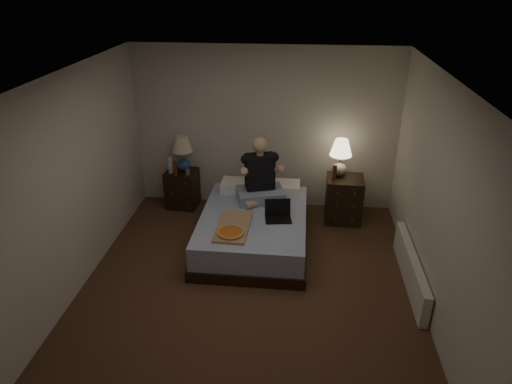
# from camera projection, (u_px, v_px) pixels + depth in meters

# --- Properties ---
(floor) EXTENTS (4.00, 4.50, 0.00)m
(floor) POSITION_uv_depth(u_px,v_px,m) (249.00, 288.00, 5.47)
(floor) COLOR #523523
(floor) RESTS_ON ground
(ceiling) EXTENTS (4.00, 4.50, 0.00)m
(ceiling) POSITION_uv_depth(u_px,v_px,m) (247.00, 79.00, 4.36)
(ceiling) COLOR white
(ceiling) RESTS_ON ground
(wall_back) EXTENTS (4.00, 0.00, 2.50)m
(wall_back) POSITION_uv_depth(u_px,v_px,m) (265.00, 129.00, 6.92)
(wall_back) COLOR silver
(wall_back) RESTS_ON ground
(wall_front) EXTENTS (4.00, 0.00, 2.50)m
(wall_front) POSITION_uv_depth(u_px,v_px,m) (207.00, 353.00, 2.91)
(wall_front) COLOR silver
(wall_front) RESTS_ON ground
(wall_left) EXTENTS (0.00, 4.50, 2.50)m
(wall_left) POSITION_uv_depth(u_px,v_px,m) (70.00, 187.00, 5.09)
(wall_left) COLOR silver
(wall_left) RESTS_ON ground
(wall_right) EXTENTS (0.00, 4.50, 2.50)m
(wall_right) POSITION_uv_depth(u_px,v_px,m) (439.00, 204.00, 4.74)
(wall_right) COLOR silver
(wall_right) RESTS_ON ground
(bed) EXTENTS (1.42, 1.88, 0.47)m
(bed) POSITION_uv_depth(u_px,v_px,m) (254.00, 229.00, 6.25)
(bed) COLOR #5870B0
(bed) RESTS_ON floor
(nightstand_left) EXTENTS (0.50, 0.46, 0.60)m
(nightstand_left) POSITION_uv_depth(u_px,v_px,m) (182.00, 188.00, 7.25)
(nightstand_left) COLOR black
(nightstand_left) RESTS_ON floor
(nightstand_right) EXTENTS (0.55, 0.49, 0.69)m
(nightstand_right) POSITION_uv_depth(u_px,v_px,m) (344.00, 199.00, 6.81)
(nightstand_right) COLOR black
(nightstand_right) RESTS_ON floor
(lamp_left) EXTENTS (0.33, 0.33, 0.56)m
(lamp_left) POSITION_uv_depth(u_px,v_px,m) (183.00, 154.00, 7.02)
(lamp_left) COLOR navy
(lamp_left) RESTS_ON nightstand_left
(lamp_right) EXTENTS (0.41, 0.41, 0.56)m
(lamp_right) POSITION_uv_depth(u_px,v_px,m) (340.00, 158.00, 6.63)
(lamp_right) COLOR gray
(lamp_right) RESTS_ON nightstand_right
(water_bottle) EXTENTS (0.07, 0.07, 0.25)m
(water_bottle) POSITION_uv_depth(u_px,v_px,m) (170.00, 165.00, 7.00)
(water_bottle) COLOR silver
(water_bottle) RESTS_ON nightstand_left
(soda_can) EXTENTS (0.07, 0.07, 0.10)m
(soda_can) POSITION_uv_depth(u_px,v_px,m) (188.00, 172.00, 6.96)
(soda_can) COLOR beige
(soda_can) RESTS_ON nightstand_left
(beer_bottle_left) EXTENTS (0.06, 0.06, 0.23)m
(beer_bottle_left) POSITION_uv_depth(u_px,v_px,m) (175.00, 169.00, 6.91)
(beer_bottle_left) COLOR #582A0C
(beer_bottle_left) RESTS_ON nightstand_left
(beer_bottle_right) EXTENTS (0.06, 0.06, 0.23)m
(beer_bottle_right) POSITION_uv_depth(u_px,v_px,m) (335.00, 172.00, 6.58)
(beer_bottle_right) COLOR #5C240D
(beer_bottle_right) RESTS_ON nightstand_right
(person) EXTENTS (0.78, 0.69, 0.93)m
(person) POSITION_uv_depth(u_px,v_px,m) (261.00, 170.00, 6.33)
(person) COLOR black
(person) RESTS_ON bed
(laptop) EXTENTS (0.38, 0.33, 0.24)m
(laptop) POSITION_uv_depth(u_px,v_px,m) (278.00, 212.00, 5.96)
(laptop) COLOR black
(laptop) RESTS_ON bed
(pizza_box) EXTENTS (0.42, 0.77, 0.08)m
(pizza_box) POSITION_uv_depth(u_px,v_px,m) (231.00, 233.00, 5.63)
(pizza_box) COLOR tan
(pizza_box) RESTS_ON bed
(radiator) EXTENTS (0.10, 1.60, 0.40)m
(radiator) POSITION_uv_depth(u_px,v_px,m) (411.00, 269.00, 5.48)
(radiator) COLOR silver
(radiator) RESTS_ON floor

